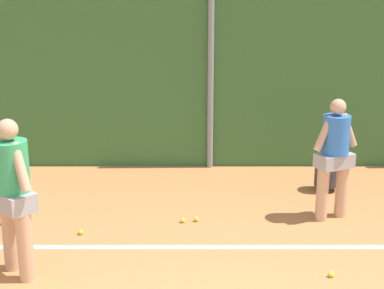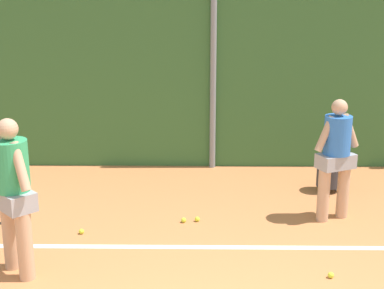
{
  "view_description": "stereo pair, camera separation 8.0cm",
  "coord_description": "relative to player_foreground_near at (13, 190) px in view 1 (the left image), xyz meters",
  "views": [
    {
      "loc": [
        -0.31,
        -3.74,
        3.07
      ],
      "look_at": [
        -0.31,
        2.63,
        1.25
      ],
      "focal_mm": 53.55,
      "sensor_mm": 36.0,
      "label": 1
    },
    {
      "loc": [
        -0.23,
        -3.74,
        3.07
      ],
      "look_at": [
        -0.31,
        2.63,
        1.25
      ],
      "focal_mm": 53.55,
      "sensor_mm": 36.0,
      "label": 2
    }
  ],
  "objects": [
    {
      "name": "court_baseline_paint",
      "position": [
        2.18,
        0.64,
        -0.97
      ],
      "size": [
        11.63,
        0.1,
        0.01
      ],
      "primitive_type": "cube",
      "color": "white",
      "rests_on": "ground_plane"
    },
    {
      "name": "tennis_ball_1",
      "position": [
        1.75,
        1.37,
        -0.94
      ],
      "size": [
        0.07,
        0.07,
        0.07
      ],
      "primitive_type": "sphere",
      "color": "#CCDB33",
      "rests_on": "ground_plane"
    },
    {
      "name": "tennis_ball_6",
      "position": [
        3.37,
        -0.07,
        -0.94
      ],
      "size": [
        0.07,
        0.07,
        0.07
      ],
      "primitive_type": "sphere",
      "color": "#CCDB33",
      "rests_on": "ground_plane"
    },
    {
      "name": "tennis_ball_4",
      "position": [
        1.93,
        1.41,
        -0.94
      ],
      "size": [
        0.07,
        0.07,
        0.07
      ],
      "primitive_type": "sphere",
      "color": "#CCDB33",
      "rests_on": "ground_plane"
    },
    {
      "name": "fence_post_center",
      "position": [
        2.18,
        3.73,
        0.9
      ],
      "size": [
        0.1,
        0.1,
        3.73
      ],
      "primitive_type": "cylinder",
      "color": "gray",
      "rests_on": "ground_plane"
    },
    {
      "name": "tennis_ball_3",
      "position": [
        0.47,
        1.0,
        -0.94
      ],
      "size": [
        0.07,
        0.07,
        0.07
      ],
      "primitive_type": "sphere",
      "color": "#CCDB33",
      "rests_on": "ground_plane"
    },
    {
      "name": "player_midcourt",
      "position": [
        3.73,
        1.53,
        -0.05
      ],
      "size": [
        0.64,
        0.45,
        1.63
      ],
      "rotation": [
        0.0,
        0.0,
        0.43
      ],
      "color": "tan",
      "rests_on": "ground_plane"
    },
    {
      "name": "player_foreground_near",
      "position": [
        0.0,
        0.0,
        0.0
      ],
      "size": [
        0.63,
        0.58,
        1.73
      ],
      "rotation": [
        0.0,
        0.0,
        2.33
      ],
      "color": "tan",
      "rests_on": "ground_plane"
    },
    {
      "name": "ball_hopper",
      "position": [
        3.91,
        2.59,
        -0.68
      ],
      "size": [
        0.36,
        0.36,
        0.51
      ],
      "color": "#2D2D33",
      "rests_on": "ground_plane"
    },
    {
      "name": "ground_plane",
      "position": [
        2.18,
        -0.17,
        -0.97
      ],
      "size": [
        24.48,
        24.48,
        0.0
      ],
      "primitive_type": "plane",
      "color": "#C67542"
    },
    {
      "name": "hedge_fence_backdrop",
      "position": [
        2.18,
        3.9,
        0.71
      ],
      "size": [
        15.91,
        0.25,
        3.35
      ],
      "primitive_type": "cube",
      "color": "#386633",
      "rests_on": "ground_plane"
    }
  ]
}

